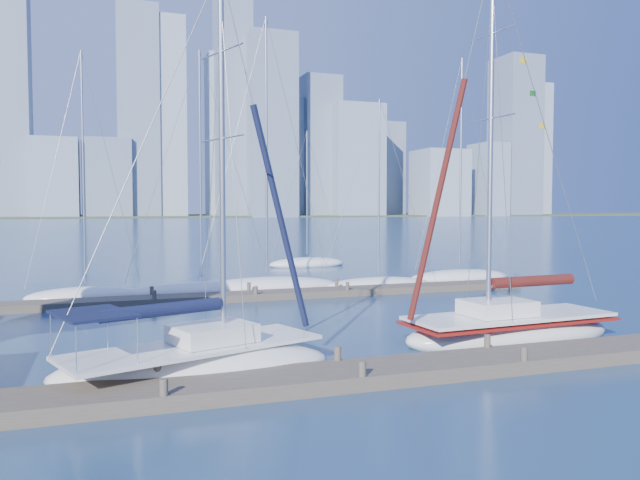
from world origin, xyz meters
name	(u,v)px	position (x,y,z in m)	size (l,w,h in m)	color
ground	(349,382)	(0.00, 0.00, 0.00)	(700.00, 700.00, 0.00)	navy
near_dock	(349,375)	(0.00, 0.00, 0.20)	(26.00, 2.00, 0.40)	#453E33
far_dock	(271,295)	(2.00, 16.00, 0.18)	(30.00, 1.80, 0.36)	#453E33
far_shore	(116,217)	(0.00, 320.00, 0.00)	(800.00, 100.00, 1.50)	#38472D
sailboat_navy	(195,344)	(-3.90, 1.88, 0.96)	(8.24, 5.03, 12.03)	white
sailboat_maroon	(510,310)	(7.33, 2.96, 1.12)	(8.37, 3.20, 14.01)	white
bg_boat_0	(86,295)	(-7.18, 18.55, 0.26)	(6.24, 4.12, 13.01)	white
bg_boat_1	(202,290)	(-1.25, 18.51, 0.26)	(8.60, 4.08, 13.53)	white
bg_boat_2	(267,286)	(2.42, 18.48, 0.30)	(8.86, 4.99, 15.70)	white
bg_boat_3	(378,284)	(9.07, 17.93, 0.23)	(6.93, 3.04, 11.37)	white
bg_boat_5	(459,277)	(15.47, 19.38, 0.28)	(7.47, 3.45, 14.60)	white
bg_boat_7	(307,263)	(9.28, 32.23, 0.25)	(6.61, 3.39, 11.23)	white
skyline	(160,138)	(19.91, 290.45, 37.48)	(502.94, 51.31, 118.35)	#7E93A2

